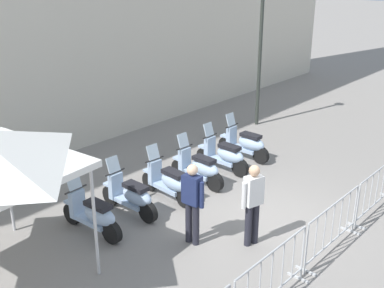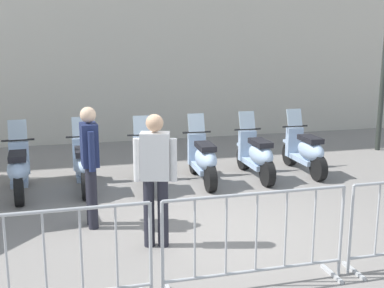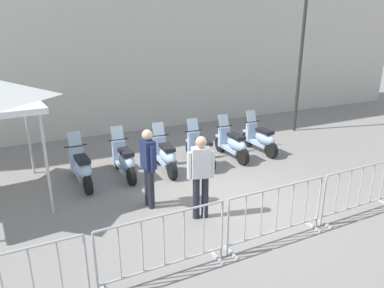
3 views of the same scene
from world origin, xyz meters
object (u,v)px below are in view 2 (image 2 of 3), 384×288
(motorcycle_3, at_px, (203,160))
(officer_near_row_end, at_px, (155,173))
(motorcycle_1, at_px, (84,165))
(officer_mid_plaza, at_px, (90,160))
(barrier_segment_1, at_px, (45,264))
(motorcycle_0, at_px, (19,170))
(barrier_segment_2, at_px, (256,241))
(motorcycle_2, at_px, (145,163))
(motorcycle_5, at_px, (306,151))
(motorcycle_4, at_px, (257,156))

(motorcycle_3, distance_m, officer_near_row_end, 2.98)
(motorcycle_1, distance_m, officer_mid_plaza, 1.88)
(motorcycle_3, height_order, barrier_segment_1, motorcycle_3)
(motorcycle_0, xyz_separation_m, barrier_segment_2, (2.31, -4.22, 0.07))
(motorcycle_0, bearing_deg, motorcycle_2, -7.55)
(motorcycle_5, bearing_deg, motorcycle_2, 176.69)
(motorcycle_5, relative_size, barrier_segment_2, 0.84)
(motorcycle_0, distance_m, barrier_segment_2, 4.82)
(motorcycle_2, height_order, motorcycle_5, same)
(motorcycle_3, relative_size, barrier_segment_2, 0.84)
(motorcycle_1, relative_size, motorcycle_2, 1.00)
(officer_near_row_end, relative_size, officer_mid_plaza, 1.00)
(officer_mid_plaza, bearing_deg, barrier_segment_2, -60.01)
(motorcycle_5, distance_m, officer_near_row_end, 4.51)
(motorcycle_4, xyz_separation_m, officer_mid_plaza, (-3.38, -1.40, 0.53))
(motorcycle_2, height_order, motorcycle_4, same)
(barrier_segment_1, bearing_deg, motorcycle_1, 77.00)
(motorcycle_5, distance_m, officer_mid_plaza, 4.71)
(motorcycle_2, bearing_deg, barrier_segment_1, -117.96)
(motorcycle_4, xyz_separation_m, officer_near_row_end, (-2.71, -2.38, 0.53))
(barrier_segment_1, bearing_deg, motorcycle_0, 92.41)
(motorcycle_1, xyz_separation_m, motorcycle_2, (1.06, -0.24, 0.00))
(motorcycle_0, xyz_separation_m, motorcycle_4, (4.32, -0.45, 0.00))
(barrier_segment_2, distance_m, officer_mid_plaza, 2.78)
(motorcycle_4, relative_size, officer_near_row_end, 1.00)
(barrier_segment_1, xyz_separation_m, barrier_segment_2, (2.14, -0.21, 0.00))
(motorcycle_1, distance_m, officer_near_row_end, 2.88)
(motorcycle_1, relative_size, officer_mid_plaza, 1.00)
(barrier_segment_2, bearing_deg, barrier_segment_1, 174.40)
(barrier_segment_1, relative_size, officer_near_row_end, 1.19)
(officer_near_row_end, bearing_deg, motorcycle_0, 119.61)
(motorcycle_0, relative_size, officer_near_row_end, 1.00)
(barrier_segment_1, bearing_deg, motorcycle_3, 49.79)
(motorcycle_2, relative_size, barrier_segment_2, 0.83)
(barrier_segment_2, bearing_deg, officer_near_row_end, 116.84)
(motorcycle_2, distance_m, motorcycle_3, 1.09)
(barrier_segment_2, bearing_deg, motorcycle_5, 50.43)
(motorcycle_4, bearing_deg, motorcycle_1, 172.94)
(motorcycle_1, distance_m, motorcycle_4, 3.26)
(motorcycle_2, xyz_separation_m, motorcycle_4, (2.17, -0.16, 0.00))
(motorcycle_4, distance_m, officer_mid_plaza, 3.70)
(motorcycle_2, xyz_separation_m, barrier_segment_2, (0.17, -3.94, 0.07))
(motorcycle_1, xyz_separation_m, officer_mid_plaza, (-0.14, -1.80, 0.53))
(motorcycle_3, bearing_deg, motorcycle_0, 173.16)
(motorcycle_2, distance_m, barrier_segment_1, 4.22)
(motorcycle_2, xyz_separation_m, motorcycle_3, (1.09, -0.10, 0.00))
(officer_near_row_end, bearing_deg, motorcycle_4, 41.28)
(motorcycle_0, xyz_separation_m, officer_near_row_end, (1.61, -2.83, 0.53))
(motorcycle_1, height_order, motorcycle_3, same)
(barrier_segment_2, distance_m, officer_near_row_end, 1.63)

